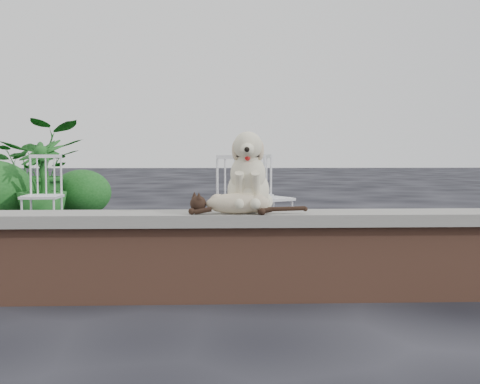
{
  "coord_description": "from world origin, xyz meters",
  "views": [
    {
      "loc": [
        0.63,
        -3.9,
        0.99
      ],
      "look_at": [
        0.79,
        0.2,
        0.7
      ],
      "focal_mm": 44.4,
      "sensor_mm": 36.0,
      "label": 1
    }
  ],
  "objects_px": {
    "potted_plant_b": "(41,183)",
    "potted_plant_a": "(37,169)",
    "chair_a": "(42,195)",
    "dog": "(248,171)",
    "chair_d": "(249,194)",
    "chair_e": "(269,197)",
    "cat": "(237,202)",
    "chair_c": "(235,199)"
  },
  "relations": [
    {
      "from": "potted_plant_b",
      "to": "potted_plant_a",
      "type": "bearing_deg",
      "value": 109.08
    },
    {
      "from": "chair_a",
      "to": "potted_plant_b",
      "type": "xyz_separation_m",
      "value": [
        -0.23,
        0.78,
        0.09
      ]
    },
    {
      "from": "dog",
      "to": "chair_d",
      "type": "height_order",
      "value": "dog"
    },
    {
      "from": "chair_a",
      "to": "chair_e",
      "type": "bearing_deg",
      "value": -9.63
    },
    {
      "from": "chair_e",
      "to": "potted_plant_b",
      "type": "relative_size",
      "value": 0.83
    },
    {
      "from": "cat",
      "to": "chair_a",
      "type": "height_order",
      "value": "chair_a"
    },
    {
      "from": "chair_c",
      "to": "potted_plant_b",
      "type": "relative_size",
      "value": 0.83
    },
    {
      "from": "chair_d",
      "to": "potted_plant_a",
      "type": "relative_size",
      "value": 0.66
    },
    {
      "from": "chair_e",
      "to": "chair_c",
      "type": "height_order",
      "value": "same"
    },
    {
      "from": "chair_e",
      "to": "chair_d",
      "type": "relative_size",
      "value": 1.0
    },
    {
      "from": "cat",
      "to": "potted_plant_a",
      "type": "xyz_separation_m",
      "value": [
        -2.77,
        5.03,
        0.06
      ]
    },
    {
      "from": "cat",
      "to": "chair_a",
      "type": "distance_m",
      "value": 3.85
    },
    {
      "from": "chair_e",
      "to": "chair_c",
      "type": "relative_size",
      "value": 1.0
    },
    {
      "from": "chair_c",
      "to": "potted_plant_a",
      "type": "xyz_separation_m",
      "value": [
        -2.84,
        2.54,
        0.25
      ]
    },
    {
      "from": "chair_d",
      "to": "chair_e",
      "type": "bearing_deg",
      "value": -15.24
    },
    {
      "from": "dog",
      "to": "chair_a",
      "type": "relative_size",
      "value": 0.57
    },
    {
      "from": "chair_e",
      "to": "dog",
      "type": "bearing_deg",
      "value": 142.45
    },
    {
      "from": "chair_e",
      "to": "chair_d",
      "type": "bearing_deg",
      "value": -8.7
    },
    {
      "from": "potted_plant_a",
      "to": "chair_e",
      "type": "bearing_deg",
      "value": -34.95
    },
    {
      "from": "chair_c",
      "to": "potted_plant_b",
      "type": "bearing_deg",
      "value": -26.87
    },
    {
      "from": "dog",
      "to": "chair_c",
      "type": "height_order",
      "value": "dog"
    },
    {
      "from": "chair_c",
      "to": "potted_plant_b",
      "type": "height_order",
      "value": "potted_plant_b"
    },
    {
      "from": "chair_c",
      "to": "chair_a",
      "type": "distance_m",
      "value": 2.34
    },
    {
      "from": "dog",
      "to": "potted_plant_b",
      "type": "distance_m",
      "value": 4.55
    },
    {
      "from": "chair_c",
      "to": "dog",
      "type": "bearing_deg",
      "value": 94.3
    },
    {
      "from": "chair_d",
      "to": "cat",
      "type": "bearing_deg",
      "value": -40.41
    },
    {
      "from": "chair_e",
      "to": "potted_plant_b",
      "type": "bearing_deg",
      "value": 38.03
    },
    {
      "from": "cat",
      "to": "chair_a",
      "type": "relative_size",
      "value": 0.95
    },
    {
      "from": "dog",
      "to": "cat",
      "type": "height_order",
      "value": "dog"
    },
    {
      "from": "cat",
      "to": "chair_d",
      "type": "xyz_separation_m",
      "value": [
        0.25,
        3.3,
        -0.19
      ]
    },
    {
      "from": "potted_plant_a",
      "to": "potted_plant_b",
      "type": "distance_m",
      "value": 1.14
    },
    {
      "from": "chair_d",
      "to": "potted_plant_b",
      "type": "bearing_deg",
      "value": -139.96
    },
    {
      "from": "chair_c",
      "to": "chair_a",
      "type": "bearing_deg",
      "value": -13.15
    },
    {
      "from": "chair_e",
      "to": "chair_c",
      "type": "distance_m",
      "value": 0.48
    },
    {
      "from": "potted_plant_a",
      "to": "potted_plant_b",
      "type": "bearing_deg",
      "value": -70.92
    },
    {
      "from": "chair_d",
      "to": "potted_plant_b",
      "type": "xyz_separation_m",
      "value": [
        -2.66,
        0.66,
        0.09
      ]
    },
    {
      "from": "potted_plant_a",
      "to": "chair_c",
      "type": "bearing_deg",
      "value": -41.86
    },
    {
      "from": "cat",
      "to": "chair_e",
      "type": "xyz_separation_m",
      "value": [
        0.45,
        2.78,
        -0.19
      ]
    },
    {
      "from": "dog",
      "to": "chair_e",
      "type": "distance_m",
      "value": 2.68
    },
    {
      "from": "chair_c",
      "to": "chair_d",
      "type": "bearing_deg",
      "value": -99.15
    },
    {
      "from": "cat",
      "to": "chair_e",
      "type": "distance_m",
      "value": 2.82
    },
    {
      "from": "chair_c",
      "to": "chair_a",
      "type": "relative_size",
      "value": 1.0
    }
  ]
}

